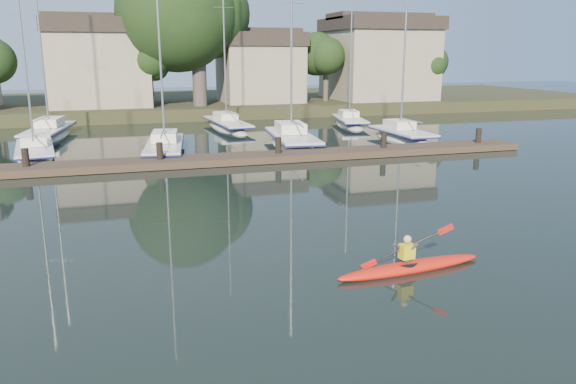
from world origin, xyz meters
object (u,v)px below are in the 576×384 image
object	(u,v)px
dock	(221,159)
sailboat_5	(50,140)
sailboat_2	(165,156)
sailboat_1	(36,160)
kayak	(410,265)
sailboat_6	(227,130)
sailboat_3	(292,149)
sailboat_4	(402,142)
sailboat_7	(349,127)

from	to	relation	value
dock	sailboat_5	size ratio (longest dim) A/B	2.25
sailboat_2	sailboat_1	bearing A→B (deg)	-179.76
dock	kayak	bearing A→B (deg)	-82.46
sailboat_1	sailboat_6	bearing A→B (deg)	28.16
sailboat_5	dock	bearing A→B (deg)	-45.25
sailboat_3	sailboat_4	size ratio (longest dim) A/B	1.21
sailboat_3	sailboat_5	distance (m)	16.47
sailboat_4	sailboat_5	world-z (taller)	sailboat_5
sailboat_2	sailboat_6	world-z (taller)	sailboat_6
sailboat_2	sailboat_5	xyz separation A→B (m)	(-6.85, 8.45, -0.01)
kayak	sailboat_3	distance (m)	20.31
sailboat_4	sailboat_1	bearing A→B (deg)	178.37
kayak	sailboat_6	xyz separation A→B (m)	(0.80, 29.02, -0.33)
sailboat_2	sailboat_4	bearing A→B (deg)	10.38
sailboat_1	sailboat_7	xyz separation A→B (m)	(21.52, 7.74, -0.00)
dock	sailboat_4	distance (m)	13.45
sailboat_6	dock	bearing A→B (deg)	-106.64
sailboat_3	sailboat_4	xyz separation A→B (m)	(7.49, 0.23, 0.02)
sailboat_4	sailboat_7	bearing A→B (deg)	91.09
sailboat_5	kayak	bearing A→B (deg)	-60.06
kayak	dock	distance (m)	15.76
sailboat_2	sailboat_7	bearing A→B (deg)	37.87
sailboat_3	sailboat_1	bearing A→B (deg)	-175.66
sailboat_1	sailboat_2	size ratio (longest dim) A/B	0.89
sailboat_7	sailboat_5	bearing A→B (deg)	-168.03
dock	sailboat_6	bearing A→B (deg)	77.91
kayak	sailboat_6	bearing A→B (deg)	82.53
sailboat_2	sailboat_5	distance (m)	10.88
kayak	sailboat_7	xyz separation A→B (m)	(10.21, 28.18, -0.34)
sailboat_2	sailboat_6	size ratio (longest dim) A/B	0.97
sailboat_3	sailboat_7	world-z (taller)	sailboat_3
kayak	sailboat_7	world-z (taller)	sailboat_7
dock	sailboat_6	size ratio (longest dim) A/B	2.32
sailboat_3	sailboat_6	bearing A→B (deg)	109.89
sailboat_7	sailboat_6	bearing A→B (deg)	-173.59
dock	sailboat_4	xyz separation A→B (m)	(12.61, 4.68, -0.40)
sailboat_1	sailboat_5	xyz separation A→B (m)	(-0.06, 7.58, -0.02)
dock	sailboat_6	world-z (taller)	sailboat_6
sailboat_3	sailboat_4	bearing A→B (deg)	7.54
kayak	sailboat_6	size ratio (longest dim) A/B	0.29
dock	sailboat_3	distance (m)	6.80
dock	sailboat_7	distance (m)	17.56
sailboat_3	sailboat_7	bearing A→B (deg)	54.32
sailboat_5	sailboat_6	bearing A→B (deg)	12.57
kayak	sailboat_3	size ratio (longest dim) A/B	0.30
sailboat_2	sailboat_7	size ratio (longest dim) A/B	1.21
dock	sailboat_7	xyz separation A→B (m)	(12.28, 12.55, -0.38)
dock	sailboat_4	size ratio (longest dim) A/B	2.88
sailboat_1	sailboat_7	bearing A→B (deg)	12.63
dock	sailboat_2	distance (m)	4.66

